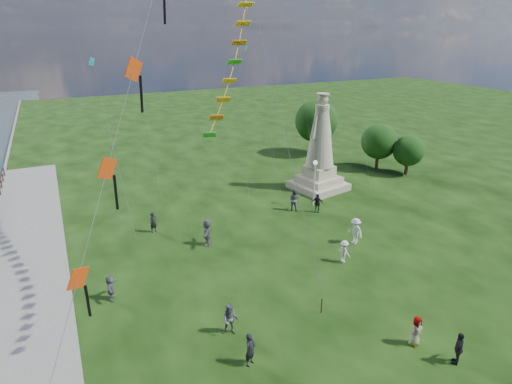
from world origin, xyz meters
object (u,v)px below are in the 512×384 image
person_3 (459,348)px  person_11 (207,232)px  lamppost (315,173)px  person_1 (230,319)px  person_9 (317,203)px  person_6 (153,222)px  person_7 (294,199)px  person_4 (416,331)px  person_5 (111,287)px  person_0 (250,350)px  person_2 (344,251)px  statue (320,154)px  person_8 (355,231)px

person_3 → person_11: 17.01m
lamppost → person_3: lamppost is taller
person_1 → person_9: person_1 is taller
person_6 → person_7: size_ratio=0.84×
person_4 → person_6: 19.61m
person_1 → person_11: 9.67m
lamppost → person_5: 19.07m
person_0 → person_2: size_ratio=1.09×
statue → person_5: size_ratio=5.83×
lamppost → person_6: bearing=176.8°
person_5 → person_9: (17.20, 5.28, 0.04)m
person_11 → statue: bearing=136.5°
person_4 → person_11: person_11 is taller
statue → person_6: (-16.26, -2.48, -2.59)m
lamppost → person_11: lamppost is taller
person_8 → person_5: bearing=-101.9°
person_6 → person_7: 11.60m
person_5 → lamppost: bearing=-51.6°
person_9 → person_6: bearing=-149.2°
person_1 → person_4: (7.74, -4.58, -0.07)m
person_5 → person_8: 16.57m
person_3 → person_8: 11.83m
person_4 → person_6: (-8.56, 17.64, 0.01)m
statue → person_0: 23.75m
person_0 → person_5: bearing=91.1°
person_8 → person_2: bearing=-62.0°
person_6 → person_8: 14.78m
statue → person_7: statue is taller
person_4 → person_2: bearing=67.5°
person_3 → person_1: bearing=-71.4°
person_1 → person_4: size_ratio=1.09×
statue → person_5: (-20.37, -9.92, -2.62)m
person_8 → person_11: 10.43m
person_2 → person_4: (-1.63, -7.91, 0.02)m
person_6 → person_8: bearing=-49.8°
person_5 → person_7: size_ratio=0.81×
person_3 → person_5: size_ratio=1.07×
statue → person_1: bearing=-146.3°
person_11 → person_8: bearing=87.3°
person_2 → person_7: 8.91m
person_8 → person_11: person_8 is taller
person_6 → person_3: bearing=-81.3°
statue → person_6: bearing=177.2°
person_2 → person_11: 9.46m
person_7 → person_6: bearing=46.7°
lamppost → person_5: (-17.74, -6.67, -2.14)m
lamppost → person_6: lamppost is taller
person_1 → person_5: person_1 is taller
person_3 → person_9: size_ratio=1.02×
lamppost → person_2: bearing=-110.9°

